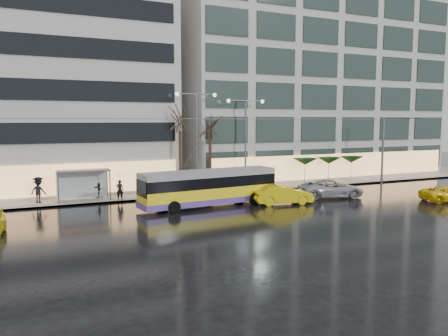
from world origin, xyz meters
TOP-DOWN VIEW (x-y plane):
  - ground at (0.00, 0.00)m, footprint 140.00×140.00m
  - sidewalk at (2.00, 14.00)m, footprint 80.00×10.00m
  - kerb at (2.00, 9.05)m, footprint 80.00×0.10m
  - building_right at (19.00, 19.00)m, footprint 32.00×14.00m
  - trolleybus at (0.73, 4.66)m, footprint 11.22×4.64m
  - catenary at (1.00, 7.94)m, footprint 42.24×5.12m
  - bus_shelter at (-8.38, 10.69)m, footprint 4.20×1.60m
  - street_lamp_near at (2.00, 10.80)m, footprint 3.96×0.36m
  - street_lamp_far at (7.00, 10.80)m, footprint 3.96×0.36m
  - tree_a at (0.50, 11.00)m, footprint 3.20×3.20m
  - tree_b at (3.50, 11.20)m, footprint 3.20×3.20m
  - parasol_a at (14.00, 11.00)m, footprint 2.50×2.50m
  - parasol_b at (17.00, 11.00)m, footprint 2.50×2.50m
  - parasol_c at (20.00, 11.00)m, footprint 2.50×2.50m
  - taxi_b at (6.43, 3.04)m, footprint 4.95×2.49m
  - sedan_silver at (11.91, 3.96)m, footprint 6.04×3.97m
  - pedestrian_a at (-5.29, 9.40)m, footprint 1.26×1.27m
  - pedestrian_b at (-6.76, 11.37)m, footprint 1.03×0.98m
  - pedestrian_c at (-11.42, 10.76)m, footprint 1.44×1.23m

SIDE VIEW (x-z plane):
  - ground at x=0.00m, z-range 0.00..0.00m
  - sidewalk at x=2.00m, z-range 0.00..0.15m
  - kerb at x=2.00m, z-range 0.00..0.15m
  - sedan_silver at x=11.91m, z-range 0.00..1.54m
  - taxi_b at x=6.43m, z-range 0.00..1.56m
  - pedestrian_b at x=-6.76m, z-range 0.15..1.83m
  - pedestrian_c at x=-11.42m, z-range 0.23..2.34m
  - trolleybus at x=0.73m, z-range -1.18..3.95m
  - pedestrian_a at x=-5.29m, z-range 0.50..2.69m
  - bus_shelter at x=-8.38m, z-range 0.71..3.22m
  - parasol_a at x=14.00m, z-range 1.12..3.77m
  - parasol_b at x=17.00m, z-range 1.12..3.77m
  - parasol_c at x=20.00m, z-range 1.12..3.77m
  - catenary at x=1.00m, z-range 0.75..7.75m
  - street_lamp_far at x=7.00m, z-range 1.45..9.98m
  - street_lamp_near at x=2.00m, z-range 1.48..10.51m
  - tree_b at x=3.50m, z-range 2.55..10.25m
  - tree_a at x=0.50m, z-range 2.89..11.29m
  - building_right at x=19.00m, z-range 0.15..25.15m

